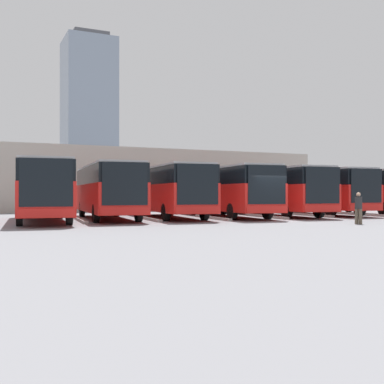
{
  "coord_description": "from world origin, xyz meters",
  "views": [
    {
      "loc": [
        15.07,
        22.08,
        1.53
      ],
      "look_at": [
        2.44,
        -5.45,
        1.62
      ],
      "focal_mm": 45.0,
      "sensor_mm": 36.0,
      "label": 1
    }
  ],
  "objects": [
    {
      "name": "curb_divider_5",
      "position": [
        9.64,
        -4.41,
        0.07
      ],
      "size": [
        0.78,
        5.42,
        0.15
      ],
      "primitive_type": "cube",
      "rotation": [
        0.0,
        0.0,
        -0.1
      ],
      "color": "#9E9E99",
      "rests_on": "ground_plane"
    },
    {
      "name": "curb_divider_3",
      "position": [
        1.93,
        -3.64,
        0.07
      ],
      "size": [
        0.78,
        5.42,
        0.15
      ],
      "primitive_type": "cube",
      "rotation": [
        0.0,
        0.0,
        -0.1
      ],
      "color": "#9E9E99",
      "rests_on": "ground_plane"
    },
    {
      "name": "bus_4",
      "position": [
        3.86,
        -5.86,
        1.79
      ],
      "size": [
        3.65,
        11.15,
        3.19
      ],
      "rotation": [
        0.0,
        0.0,
        -0.1
      ],
      "color": "red",
      "rests_on": "ground_plane"
    },
    {
      "name": "curb_divider_2",
      "position": [
        -1.93,
        -3.72,
        0.07
      ],
      "size": [
        0.78,
        5.42,
        0.15
      ],
      "primitive_type": "cube",
      "rotation": [
        0.0,
        0.0,
        -0.1
      ],
      "color": "#9E9E99",
      "rests_on": "ground_plane"
    },
    {
      "name": "bus_1",
      "position": [
        -7.71,
        -5.88,
        1.79
      ],
      "size": [
        3.65,
        11.15,
        3.19
      ],
      "rotation": [
        0.0,
        0.0,
        -0.1
      ],
      "color": "red",
      "rests_on": "ground_plane"
    },
    {
      "name": "office_tower",
      "position": [
        -29.05,
        -176.81,
        33.2
      ],
      "size": [
        20.22,
        20.22,
        67.6
      ],
      "color": "#7F8EA3",
      "rests_on": "ground_plane"
    },
    {
      "name": "bus_3",
      "position": [
        0.0,
        -5.26,
        1.79
      ],
      "size": [
        3.65,
        11.15,
        3.19
      ],
      "rotation": [
        0.0,
        0.0,
        -0.1
      ],
      "color": "red",
      "rests_on": "ground_plane"
    },
    {
      "name": "curb_divider_0",
      "position": [
        -9.64,
        -3.46,
        0.07
      ],
      "size": [
        0.78,
        5.42,
        0.15
      ],
      "primitive_type": "cube",
      "rotation": [
        0.0,
        0.0,
        -0.1
      ],
      "color": "#9E9E99",
      "rests_on": "ground_plane"
    },
    {
      "name": "bus_2",
      "position": [
        -3.85,
        -5.34,
        1.79
      ],
      "size": [
        3.65,
        11.15,
        3.19
      ],
      "rotation": [
        0.0,
        0.0,
        -0.1
      ],
      "color": "red",
      "rests_on": "ground_plane"
    },
    {
      "name": "bus_0",
      "position": [
        -11.57,
        -5.08,
        1.79
      ],
      "size": [
        3.65,
        11.15,
        3.19
      ],
      "rotation": [
        0.0,
        0.0,
        -0.1
      ],
      "color": "red",
      "rests_on": "ground_plane"
    },
    {
      "name": "bus_5",
      "position": [
        7.71,
        -6.02,
        1.79
      ],
      "size": [
        3.65,
        11.15,
        3.19
      ],
      "rotation": [
        0.0,
        0.0,
        -0.1
      ],
      "color": "red",
      "rests_on": "ground_plane"
    },
    {
      "name": "curb_divider_4",
      "position": [
        5.78,
        -4.24,
        0.07
      ],
      "size": [
        0.78,
        5.42,
        0.15
      ],
      "primitive_type": "cube",
      "rotation": [
        0.0,
        0.0,
        -0.1
      ],
      "color": "#9E9E99",
      "rests_on": "ground_plane"
    },
    {
      "name": "ground_plane",
      "position": [
        0.0,
        0.0,
        0.0
      ],
      "size": [
        600.0,
        600.0,
        0.0
      ],
      "primitive_type": "plane",
      "color": "gray"
    },
    {
      "name": "curb_divider_1",
      "position": [
        -5.78,
        -4.26,
        0.07
      ],
      "size": [
        0.78,
        5.42,
        0.15
      ],
      "primitive_type": "cube",
      "rotation": [
        0.0,
        0.0,
        -0.1
      ],
      "color": "#9E9E99",
      "rests_on": "ground_plane"
    },
    {
      "name": "station_building",
      "position": [
        0.0,
        -23.63,
        2.77
      ],
      "size": [
        31.5,
        15.93,
        5.49
      ],
      "color": "#A8A399",
      "rests_on": "ground_plane"
    },
    {
      "name": "bus_6",
      "position": [
        11.57,
        -4.98,
        1.79
      ],
      "size": [
        3.65,
        11.15,
        3.19
      ],
      "rotation": [
        0.0,
        0.0,
        -0.1
      ],
      "color": "red",
      "rests_on": "ground_plane"
    },
    {
      "name": "pedestrian",
      "position": [
        -2.41,
        3.84,
        0.85
      ],
      "size": [
        0.47,
        0.47,
        1.58
      ],
      "rotation": [
        0.0,
        0.0,
        2.02
      ],
      "color": "brown",
      "rests_on": "ground_plane"
    }
  ]
}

